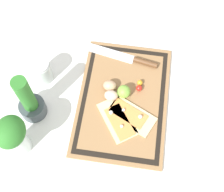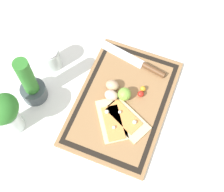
{
  "view_description": "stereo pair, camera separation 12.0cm",
  "coord_description": "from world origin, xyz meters",
  "px_view_note": "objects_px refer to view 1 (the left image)",
  "views": [
    {
      "loc": [
        -0.52,
        -0.03,
        1.11
      ],
      "look_at": [
        0.0,
        0.04,
        0.03
      ],
      "focal_mm": 50.0,
      "sensor_mm": 36.0,
      "label": 1
    },
    {
      "loc": [
        -0.48,
        -0.15,
        1.11
      ],
      "look_at": [
        0.0,
        0.04,
        0.03
      ],
      "focal_mm": 50.0,
      "sensor_mm": 36.0,
      "label": 2
    }
  ],
  "objects_px": {
    "pizza_slice_near": "(131,115)",
    "cherry_tomato_red": "(139,88)",
    "herb_glass": "(13,135)",
    "sauce_jar": "(42,72)",
    "knife": "(133,59)",
    "lime": "(124,92)",
    "egg_pink": "(111,96)",
    "herb_pot": "(30,102)",
    "cherry_tomato_yellow": "(140,83)",
    "pizza_slice_far": "(118,120)",
    "egg_brown": "(110,86)"
  },
  "relations": [
    {
      "from": "pizza_slice_far",
      "to": "herb_pot",
      "type": "bearing_deg",
      "value": 90.66
    },
    {
      "from": "egg_pink",
      "to": "lime",
      "type": "distance_m",
      "value": 0.05
    },
    {
      "from": "knife",
      "to": "sauce_jar",
      "type": "height_order",
      "value": "sauce_jar"
    },
    {
      "from": "knife",
      "to": "cherry_tomato_yellow",
      "type": "height_order",
      "value": "same"
    },
    {
      "from": "pizza_slice_far",
      "to": "lime",
      "type": "xyz_separation_m",
      "value": [
        0.11,
        -0.01,
        0.02
      ]
    },
    {
      "from": "egg_brown",
      "to": "herb_pot",
      "type": "xyz_separation_m",
      "value": [
        -0.13,
        0.27,
        0.05
      ]
    },
    {
      "from": "knife",
      "to": "lime",
      "type": "distance_m",
      "value": 0.16
    },
    {
      "from": "cherry_tomato_yellow",
      "to": "egg_brown",
      "type": "bearing_deg",
      "value": 107.01
    },
    {
      "from": "pizza_slice_far",
      "to": "lime",
      "type": "height_order",
      "value": "lime"
    },
    {
      "from": "herb_glass",
      "to": "cherry_tomato_yellow",
      "type": "bearing_deg",
      "value": -52.02
    },
    {
      "from": "herb_glass",
      "to": "sauce_jar",
      "type": "bearing_deg",
      "value": -1.97
    },
    {
      "from": "sauce_jar",
      "to": "egg_brown",
      "type": "bearing_deg",
      "value": -93.69
    },
    {
      "from": "cherry_tomato_red",
      "to": "egg_pink",
      "type": "bearing_deg",
      "value": 116.71
    },
    {
      "from": "cherry_tomato_red",
      "to": "cherry_tomato_yellow",
      "type": "xyz_separation_m",
      "value": [
        0.03,
        -0.0,
        -0.0
      ]
    },
    {
      "from": "egg_brown",
      "to": "cherry_tomato_red",
      "type": "height_order",
      "value": "egg_brown"
    },
    {
      "from": "herb_pot",
      "to": "herb_glass",
      "type": "height_order",
      "value": "herb_pot"
    },
    {
      "from": "knife",
      "to": "egg_pink",
      "type": "relative_size",
      "value": 5.8
    },
    {
      "from": "herb_glass",
      "to": "lime",
      "type": "bearing_deg",
      "value": -53.27
    },
    {
      "from": "knife",
      "to": "lime",
      "type": "relative_size",
      "value": 5.95
    },
    {
      "from": "sauce_jar",
      "to": "pizza_slice_near",
      "type": "bearing_deg",
      "value": -108.48
    },
    {
      "from": "pizza_slice_near",
      "to": "egg_pink",
      "type": "height_order",
      "value": "egg_pink"
    },
    {
      "from": "pizza_slice_near",
      "to": "cherry_tomato_red",
      "type": "bearing_deg",
      "value": -8.88
    },
    {
      "from": "cherry_tomato_yellow",
      "to": "herb_pot",
      "type": "bearing_deg",
      "value": 113.6
    },
    {
      "from": "knife",
      "to": "sauce_jar",
      "type": "xyz_separation_m",
      "value": [
        -0.12,
        0.35,
        0.02
      ]
    },
    {
      "from": "pizza_slice_near",
      "to": "herb_pot",
      "type": "distance_m",
      "value": 0.38
    },
    {
      "from": "pizza_slice_far",
      "to": "herb_pot",
      "type": "xyz_separation_m",
      "value": [
        -0.0,
        0.32,
        0.06
      ]
    },
    {
      "from": "herb_pot",
      "to": "herb_glass",
      "type": "distance_m",
      "value": 0.15
    },
    {
      "from": "lime",
      "to": "sauce_jar",
      "type": "distance_m",
      "value": 0.33
    },
    {
      "from": "cherry_tomato_yellow",
      "to": "herb_glass",
      "type": "bearing_deg",
      "value": 127.98
    },
    {
      "from": "pizza_slice_far",
      "to": "sauce_jar",
      "type": "height_order",
      "value": "sauce_jar"
    },
    {
      "from": "egg_pink",
      "to": "sauce_jar",
      "type": "distance_m",
      "value": 0.29
    },
    {
      "from": "egg_pink",
      "to": "herb_glass",
      "type": "relative_size",
      "value": 0.26
    },
    {
      "from": "sauce_jar",
      "to": "knife",
      "type": "bearing_deg",
      "value": -70.44
    },
    {
      "from": "egg_brown",
      "to": "cherry_tomato_red",
      "type": "xyz_separation_m",
      "value": [
        0.01,
        -0.11,
        -0.01
      ]
    },
    {
      "from": "sauce_jar",
      "to": "herb_glass",
      "type": "height_order",
      "value": "herb_glass"
    },
    {
      "from": "lime",
      "to": "cherry_tomato_red",
      "type": "bearing_deg",
      "value": -61.35
    },
    {
      "from": "pizza_slice_far",
      "to": "egg_pink",
      "type": "xyz_separation_m",
      "value": [
        0.09,
        0.04,
        0.02
      ]
    },
    {
      "from": "pizza_slice_near",
      "to": "herb_glass",
      "type": "height_order",
      "value": "herb_glass"
    },
    {
      "from": "sauce_jar",
      "to": "cherry_tomato_yellow",
      "type": "bearing_deg",
      "value": -87.42
    },
    {
      "from": "pizza_slice_far",
      "to": "cherry_tomato_yellow",
      "type": "relative_size",
      "value": 9.0
    },
    {
      "from": "egg_pink",
      "to": "herb_glass",
      "type": "distance_m",
      "value": 0.39
    },
    {
      "from": "pizza_slice_far",
      "to": "herb_pot",
      "type": "relative_size",
      "value": 0.83
    },
    {
      "from": "cherry_tomato_yellow",
      "to": "egg_pink",
      "type": "bearing_deg",
      "value": 126.7
    },
    {
      "from": "cherry_tomato_red",
      "to": "egg_brown",
      "type": "bearing_deg",
      "value": 94.89
    },
    {
      "from": "pizza_slice_far",
      "to": "knife",
      "type": "distance_m",
      "value": 0.27
    },
    {
      "from": "herb_pot",
      "to": "knife",
      "type": "bearing_deg",
      "value": -51.68
    },
    {
      "from": "lime",
      "to": "sauce_jar",
      "type": "height_order",
      "value": "sauce_jar"
    },
    {
      "from": "knife",
      "to": "cherry_tomato_yellow",
      "type": "distance_m",
      "value": 0.11
    },
    {
      "from": "knife",
      "to": "herb_pot",
      "type": "xyz_separation_m",
      "value": [
        -0.28,
        0.35,
        0.06
      ]
    },
    {
      "from": "pizza_slice_near",
      "to": "lime",
      "type": "distance_m",
      "value": 0.1
    }
  ]
}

